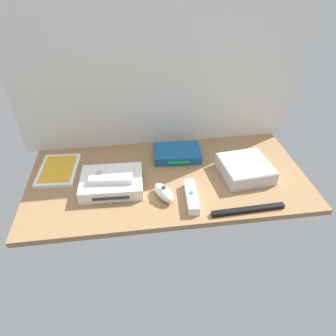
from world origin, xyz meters
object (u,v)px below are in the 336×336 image
object	(u,v)px
remote_classic_pad	(111,175)
remote_nunchuk	(164,193)
game_case	(58,170)
network_router	(177,153)
sensor_bar	(248,210)
game_console	(112,182)
mini_computer	(245,169)
remote_wand	(191,196)

from	to	relation	value
remote_classic_pad	remote_nunchuk	bearing A→B (deg)	-17.86
game_case	remote_classic_pad	world-z (taller)	remote_classic_pad
network_router	sensor_bar	xyz separation A→B (cm)	(17.59, -32.89, -1.00)
game_console	mini_computer	distance (cm)	47.96
game_case	network_router	bearing A→B (deg)	8.29
remote_nunchuk	sensor_bar	size ratio (longest dim) A/B	0.46
remote_nunchuk	sensor_bar	xyz separation A→B (cm)	(25.66, -10.18, -1.34)
mini_computer	sensor_bar	xyz separation A→B (cm)	(-5.15, -18.54, -1.94)
mini_computer	network_router	size ratio (longest dim) A/B	0.99
mini_computer	remote_nunchuk	xyz separation A→B (cm)	(-30.80, -8.36, -0.60)
game_case	remote_nunchuk	bearing A→B (deg)	-23.57
mini_computer	game_case	bearing A→B (deg)	171.03
mini_computer	sensor_bar	size ratio (longest dim) A/B	0.77
remote_wand	remote_classic_pad	xyz separation A→B (cm)	(-25.79, 9.82, 3.90)
network_router	remote_nunchuk	size ratio (longest dim) A/B	1.71
mini_computer	remote_nunchuk	size ratio (longest dim) A/B	1.70
game_console	game_case	distance (cm)	23.08
sensor_bar	remote_wand	bearing A→B (deg)	153.19
network_router	game_console	bearing A→B (deg)	-145.55
remote_nunchuk	remote_classic_pad	distance (cm)	18.75
remote_wand	remote_nunchuk	size ratio (longest dim) A/B	1.37
mini_computer	game_case	distance (cm)	68.71
network_router	remote_wand	bearing A→B (deg)	-84.89
remote_nunchuk	network_router	bearing A→B (deg)	46.14
remote_wand	sensor_bar	distance (cm)	18.49
game_console	network_router	distance (cm)	29.46
game_console	remote_classic_pad	world-z (taller)	remote_classic_pad
mini_computer	sensor_bar	world-z (taller)	mini_computer
network_router	remote_nunchuk	distance (cm)	24.10
game_console	game_case	size ratio (longest dim) A/B	1.09
game_console	game_case	xyz separation A→B (cm)	(-19.90, 11.60, -1.44)
game_console	remote_nunchuk	size ratio (longest dim) A/B	1.97
game_console	remote_classic_pad	xyz separation A→B (cm)	(0.21, -0.14, 3.21)
game_case	network_router	distance (cm)	45.27
remote_wand	remote_classic_pad	size ratio (longest dim) A/B	0.99
game_case	game_console	bearing A→B (deg)	-26.56
game_case	remote_classic_pad	distance (cm)	23.75
game_case	remote_nunchuk	distance (cm)	41.68
remote_wand	mini_computer	bearing A→B (deg)	30.29
game_console	network_router	size ratio (longest dim) A/B	1.15
game_console	mini_computer	xyz separation A→B (cm)	(47.94, 0.89, 0.44)
remote_classic_pad	remote_wand	bearing A→B (deg)	-15.27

